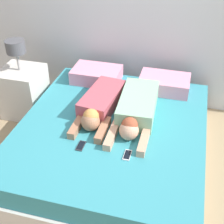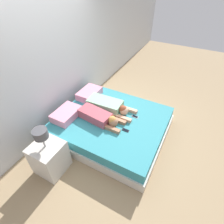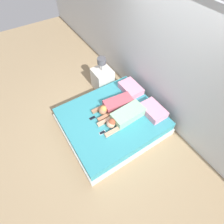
% 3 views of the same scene
% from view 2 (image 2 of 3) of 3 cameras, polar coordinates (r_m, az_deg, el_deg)
% --- Properties ---
extents(ground_plane, '(12.00, 12.00, 0.00)m').
position_cam_2_polar(ground_plane, '(3.76, 0.00, -6.50)').
color(ground_plane, '#9E8460').
extents(wall_back, '(12.00, 0.06, 2.60)m').
position_cam_2_polar(wall_back, '(3.61, -17.67, 14.96)').
color(wall_back, silver).
rests_on(wall_back, ground_plane).
extents(bed, '(1.86, 2.11, 0.41)m').
position_cam_2_polar(bed, '(3.62, 0.00, -4.32)').
color(bed, beige).
rests_on(bed, ground_plane).
extents(pillow_head_left, '(0.56, 0.38, 0.16)m').
position_cam_2_polar(pillow_head_left, '(3.55, -14.64, -0.63)').
color(pillow_head_left, pink).
rests_on(pillow_head_left, bed).
extents(pillow_head_right, '(0.56, 0.38, 0.16)m').
position_cam_2_polar(pillow_head_right, '(4.04, -7.37, 6.02)').
color(pillow_head_right, pink).
rests_on(pillow_head_right, bed).
extents(person_left, '(0.37, 0.94, 0.21)m').
position_cam_2_polar(person_left, '(3.36, -3.98, -1.63)').
color(person_left, '#B24C59').
rests_on(person_left, bed).
extents(person_right, '(0.39, 1.03, 0.21)m').
position_cam_2_polar(person_right, '(3.61, -1.01, 2.06)').
color(person_right, '#8CBF99').
rests_on(person_right, bed).
extents(cell_phone_left, '(0.06, 0.13, 0.01)m').
position_cam_2_polar(cell_phone_left, '(3.23, 4.44, -5.93)').
color(cell_phone_left, '#2D2D33').
rests_on(cell_phone_left, bed).
extents(cell_phone_right, '(0.06, 0.13, 0.01)m').
position_cam_2_polar(cell_phone_right, '(3.52, 7.52, -1.50)').
color(cell_phone_right, silver).
rests_on(cell_phone_right, bed).
extents(nightstand, '(0.48, 0.48, 0.95)m').
position_cam_2_polar(nightstand, '(3.14, -19.79, -13.53)').
color(nightstand, beige).
rests_on(nightstand, ground_plane).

